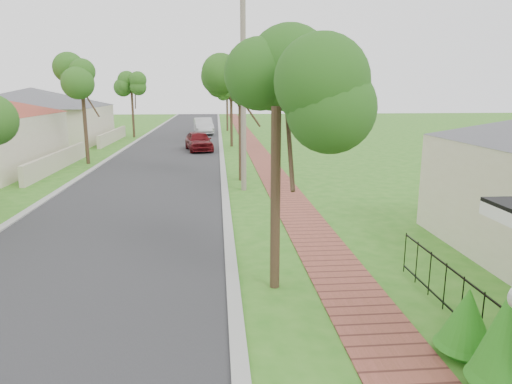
{
  "coord_description": "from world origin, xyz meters",
  "views": [
    {
      "loc": [
        0.35,
        -6.24,
        4.4
      ],
      "look_at": [
        1.45,
        6.61,
        1.5
      ],
      "focal_mm": 32.0,
      "sensor_mm": 36.0,
      "label": 1
    }
  ],
  "objects_px": {
    "parked_car_red": "(199,141)",
    "utility_pole": "(243,84)",
    "parked_car_white": "(203,126)",
    "near_tree": "(276,103)"
  },
  "relations": [
    {
      "from": "parked_car_red",
      "to": "utility_pole",
      "type": "xyz_separation_m",
      "value": [
        2.51,
        -13.76,
        3.9
      ]
    },
    {
      "from": "parked_car_red",
      "to": "utility_pole",
      "type": "distance_m",
      "value": 14.52
    },
    {
      "from": "utility_pole",
      "to": "parked_car_white",
      "type": "bearing_deg",
      "value": 95.39
    },
    {
      "from": "parked_car_red",
      "to": "near_tree",
      "type": "distance_m",
      "value": 24.48
    },
    {
      "from": "parked_car_red",
      "to": "utility_pole",
      "type": "height_order",
      "value": "utility_pole"
    },
    {
      "from": "near_tree",
      "to": "utility_pole",
      "type": "bearing_deg",
      "value": 90.49
    },
    {
      "from": "parked_car_white",
      "to": "near_tree",
      "type": "bearing_deg",
      "value": -92.19
    },
    {
      "from": "parked_car_white",
      "to": "utility_pole",
      "type": "height_order",
      "value": "utility_pole"
    },
    {
      "from": "parked_car_red",
      "to": "near_tree",
      "type": "height_order",
      "value": "near_tree"
    },
    {
      "from": "parked_car_white",
      "to": "utility_pole",
      "type": "xyz_separation_m",
      "value": [
        2.51,
        -26.61,
        3.81
      ]
    }
  ]
}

